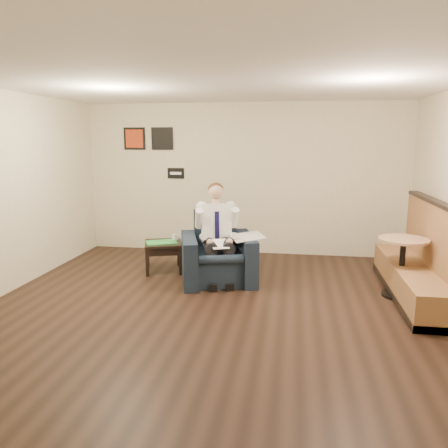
# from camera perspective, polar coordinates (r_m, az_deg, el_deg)

# --- Properties ---
(ground) EXTENTS (6.00, 6.00, 0.00)m
(ground) POSITION_cam_1_polar(r_m,az_deg,el_deg) (5.62, -1.20, -11.24)
(ground) COLOR black
(ground) RESTS_ON ground
(wall_back) EXTENTS (6.00, 0.02, 2.80)m
(wall_back) POSITION_cam_1_polar(r_m,az_deg,el_deg) (8.20, 2.56, 5.84)
(wall_back) COLOR beige
(wall_back) RESTS_ON ground
(wall_front) EXTENTS (6.00, 0.02, 2.80)m
(wall_front) POSITION_cam_1_polar(r_m,az_deg,el_deg) (2.43, -14.30, -6.47)
(wall_front) COLOR beige
(wall_front) RESTS_ON ground
(ceiling) EXTENTS (6.00, 6.00, 0.02)m
(ceiling) POSITION_cam_1_polar(r_m,az_deg,el_deg) (5.25, -1.32, 18.38)
(ceiling) COLOR white
(ceiling) RESTS_ON wall_back
(seating_sign) EXTENTS (0.32, 0.02, 0.20)m
(seating_sign) POSITION_cam_1_polar(r_m,az_deg,el_deg) (8.43, -6.31, 6.61)
(seating_sign) COLOR black
(seating_sign) RESTS_ON wall_back
(art_print_left) EXTENTS (0.42, 0.03, 0.42)m
(art_print_left) POSITION_cam_1_polar(r_m,az_deg,el_deg) (8.66, -11.60, 10.87)
(art_print_left) COLOR #B73916
(art_print_left) RESTS_ON wall_back
(art_print_right) EXTENTS (0.42, 0.03, 0.42)m
(art_print_right) POSITION_cam_1_polar(r_m,az_deg,el_deg) (8.48, -8.06, 10.99)
(art_print_right) COLOR black
(art_print_right) RESTS_ON wall_back
(armchair) EXTENTS (1.32, 1.32, 1.03)m
(armchair) POSITION_cam_1_polar(r_m,az_deg,el_deg) (6.61, -0.82, -3.13)
(armchair) COLOR black
(armchair) RESTS_ON ground
(seated_man) EXTENTS (0.93, 1.16, 1.42)m
(seated_man) POSITION_cam_1_polar(r_m,az_deg,el_deg) (6.43, -0.69, -1.76)
(seated_man) COLOR silver
(seated_man) RESTS_ON armchair
(lap_papers) EXTENTS (0.34, 0.40, 0.01)m
(lap_papers) POSITION_cam_1_polar(r_m,az_deg,el_deg) (6.34, -0.58, -2.62)
(lap_papers) COLOR white
(lap_papers) RESTS_ON seated_man
(newspaper) EXTENTS (0.61, 0.68, 0.01)m
(newspaper) POSITION_cam_1_polar(r_m,az_deg,el_deg) (6.52, 3.07, -1.65)
(newspaper) COLOR silver
(newspaper) RESTS_ON armchair
(side_table) EXTENTS (0.75, 0.75, 0.48)m
(side_table) POSITION_cam_1_polar(r_m,az_deg,el_deg) (7.25, -7.89, -4.22)
(side_table) COLOR black
(side_table) RESTS_ON ground
(green_folder) EXTENTS (0.58, 0.52, 0.01)m
(green_folder) POSITION_cam_1_polar(r_m,az_deg,el_deg) (7.17, -8.19, -2.36)
(green_folder) COLOR green
(green_folder) RESTS_ON side_table
(coffee_mug) EXTENTS (0.11, 0.11, 0.10)m
(coffee_mug) POSITION_cam_1_polar(r_m,az_deg,el_deg) (7.31, -6.46, -1.70)
(coffee_mug) COLOR white
(coffee_mug) RESTS_ON side_table
(smartphone) EXTENTS (0.16, 0.10, 0.01)m
(smartphone) POSITION_cam_1_polar(r_m,az_deg,el_deg) (7.36, -7.55, -2.02)
(smartphone) COLOR black
(smartphone) RESTS_ON side_table
(banquette) EXTENTS (0.61, 2.54, 1.30)m
(banquette) POSITION_cam_1_polar(r_m,az_deg,el_deg) (6.46, 23.72, -3.16)
(banquette) COLOR brown
(banquette) RESTS_ON ground
(cafe_table) EXTENTS (0.84, 0.84, 0.82)m
(cafe_table) POSITION_cam_1_polar(r_m,az_deg,el_deg) (6.45, 22.18, -5.30)
(cafe_table) COLOR tan
(cafe_table) RESTS_ON ground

